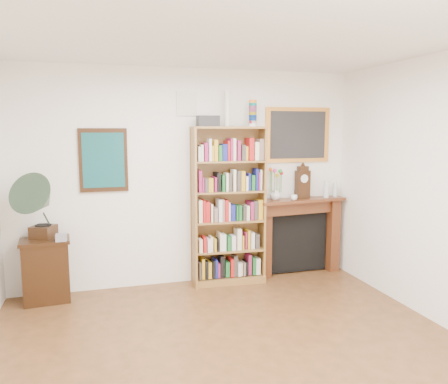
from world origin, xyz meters
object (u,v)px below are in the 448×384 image
mantel_clock (302,183)px  teacup (294,197)px  flower_vase (276,194)px  bookshelf (229,197)px  bottle_left (326,189)px  side_cabinet (46,270)px  cd_stack (61,237)px  fireplace (299,230)px  gramophone (40,202)px  bottle_right (335,190)px

mantel_clock → teacup: size_ratio=4.81×
flower_vase → teacup: size_ratio=1.71×
bookshelf → bottle_left: bearing=5.2°
side_cabinet → teacup: (3.16, -0.01, 0.74)m
side_cabinet → cd_stack: 0.48m
mantel_clock → cd_stack: bearing=177.9°
fireplace → bottle_left: 0.69m
gramophone → bottle_right: size_ratio=4.00×
bookshelf → bottle_right: bookshelf is taller
side_cabinet → cd_stack: bearing=-39.7°
fireplace → mantel_clock: size_ratio=2.90×
teacup → side_cabinet: bearing=179.7°
side_cabinet → flower_vase: flower_vase is taller
gramophone → bottle_left: gramophone is taller
mantel_clock → bottle_left: (0.36, -0.02, -0.10)m
flower_vase → bottle_left: bottle_left is taller
side_cabinet → gramophone: (-0.01, -0.07, 0.83)m
gramophone → bottle_left: 3.72m
bottle_left → teacup: bearing=-170.7°
bookshelf → cd_stack: size_ratio=19.78×
bottle_left → side_cabinet: bearing=-178.9°
side_cabinet → bottle_right: 3.95m
fireplace → teacup: 0.53m
side_cabinet → flower_vase: bearing=-2.9°
cd_stack → bottle_right: 3.70m
gramophone → flower_vase: gramophone is taller
bookshelf → teacup: bearing=0.7°
bookshelf → mantel_clock: bearing=7.0°
cd_stack → gramophone: bearing=162.8°
bookshelf → side_cabinet: bookshelf is taller
side_cabinet → teacup: bearing=-4.8°
bottle_left → bookshelf: bearing=-178.3°
side_cabinet → bottle_left: (3.70, 0.07, 0.82)m
mantel_clock → flower_vase: bearing=175.7°
cd_stack → bottle_left: bearing=3.4°
bookshelf → bottle_right: size_ratio=11.87×
cd_stack → bottle_left: 3.53m
bottle_right → flower_vase: bearing=-178.0°
bookshelf → mantel_clock: bookshelf is taller
cd_stack → mantel_clock: bearing=4.2°
flower_vase → bottle_right: bottle_right is taller
bookshelf → flower_vase: bearing=7.8°
bookshelf → side_cabinet: (-2.26, -0.03, -0.78)m
bottle_left → flower_vase: bearing=179.4°
bookshelf → fireplace: 1.18m
bookshelf → gramophone: bookshelf is taller
bottle_left → bottle_right: (0.16, 0.04, -0.02)m
side_cabinet → mantel_clock: 3.47m
mantel_clock → bottle_left: 0.37m
fireplace → flower_vase: flower_vase is taller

